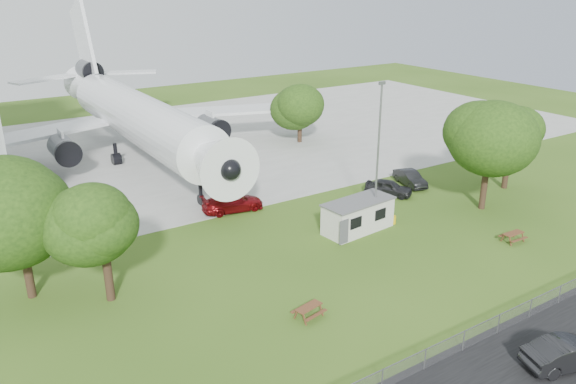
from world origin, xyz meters
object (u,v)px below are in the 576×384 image
site_cabin (358,215)px  car_centre_sedan (568,353)px  picnic_east (512,241)px  picnic_west (309,317)px  airliner (134,114)px

site_cabin → car_centre_sedan: (-1.89, -19.70, -0.49)m
picnic_east → car_centre_sedan: bearing=-131.7°
picnic_east → car_centre_sedan: car_centre_sedan is taller
picnic_east → car_centre_sedan: (-10.80, -11.32, 0.82)m
picnic_east → site_cabin: bearing=138.7°
picnic_west → picnic_east: same height
airliner → picnic_west: bearing=-93.5°
airliner → car_centre_sedan: airliner is taller
airliner → site_cabin: (8.47, -29.59, -3.96)m
picnic_west → picnic_east: (19.67, -0.04, 0.00)m
picnic_east → picnic_west: bearing=-178.2°
picnic_west → car_centre_sedan: (8.87, -11.35, 0.82)m
site_cabin → picnic_east: bearing=-43.3°
car_centre_sedan → picnic_east: bearing=-26.8°
airliner → picnic_east: size_ratio=26.52×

